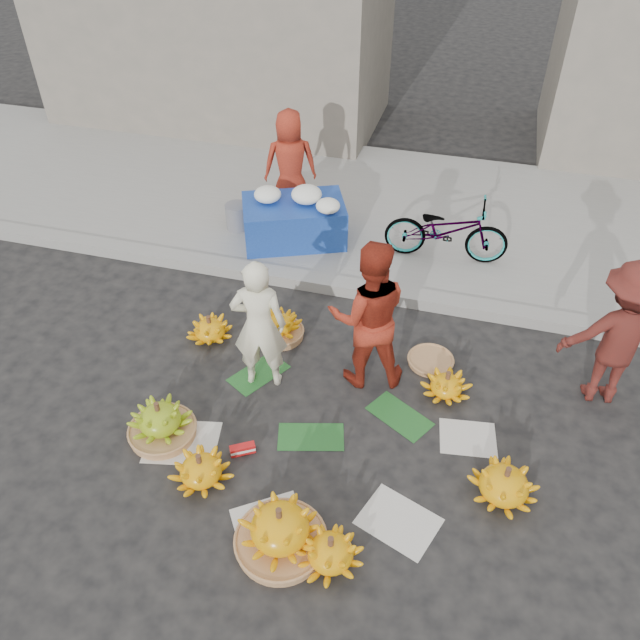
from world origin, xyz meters
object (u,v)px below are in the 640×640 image
(flower_table, at_px, (294,219))
(bicycle, at_px, (447,230))
(vendor_cream, at_px, (259,325))
(banana_bunch_0, at_px, (160,422))
(banana_bunch_4, at_px, (504,483))

(flower_table, xyz_separation_m, bicycle, (2.05, 0.10, 0.10))
(vendor_cream, bearing_deg, banana_bunch_0, 41.90)
(vendor_cream, relative_size, flower_table, 0.97)
(banana_bunch_4, xyz_separation_m, vendor_cream, (-2.57, 0.81, 0.60))
(banana_bunch_4, bearing_deg, vendor_cream, 162.43)
(vendor_cream, bearing_deg, flower_table, -92.97)
(banana_bunch_0, relative_size, flower_table, 0.46)
(flower_table, bearing_deg, banana_bunch_4, -71.62)
(vendor_cream, relative_size, bicycle, 0.96)
(banana_bunch_0, distance_m, bicycle, 4.38)
(vendor_cream, distance_m, bicycle, 3.16)
(banana_bunch_4, relative_size, flower_table, 0.50)
(flower_table, relative_size, bicycle, 0.99)
(flower_table, bearing_deg, vendor_cream, -103.28)
(banana_bunch_0, xyz_separation_m, banana_bunch_4, (3.27, 0.18, -0.02))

